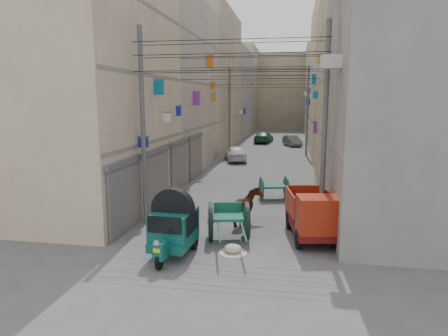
% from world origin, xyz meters
% --- Properties ---
extents(ground, '(140.00, 140.00, 0.00)m').
position_xyz_m(ground, '(0.00, 0.00, 0.00)').
color(ground, '#4B4B4E').
rests_on(ground, ground).
extents(building_row_left, '(8.00, 62.00, 14.00)m').
position_xyz_m(building_row_left, '(-8.00, 34.13, 6.46)').
color(building_row_left, beige).
rests_on(building_row_left, ground).
extents(building_row_right, '(8.00, 62.00, 14.00)m').
position_xyz_m(building_row_right, '(8.00, 34.13, 6.46)').
color(building_row_right, gray).
rests_on(building_row_right, ground).
extents(end_cap_building, '(22.00, 10.00, 13.00)m').
position_xyz_m(end_cap_building, '(0.00, 66.00, 6.50)').
color(end_cap_building, tan).
rests_on(end_cap_building, ground).
extents(shutters_left, '(0.18, 14.40, 2.88)m').
position_xyz_m(shutters_left, '(-3.92, 10.38, 1.49)').
color(shutters_left, '#47474B').
rests_on(shutters_left, ground).
extents(signboards, '(8.22, 40.52, 5.67)m').
position_xyz_m(signboards, '(-0.01, 21.66, 3.43)').
color(signboards, '#1823AB').
rests_on(signboards, ground).
extents(ac_units, '(0.70, 6.55, 3.35)m').
position_xyz_m(ac_units, '(3.65, 7.67, 7.43)').
color(ac_units, beige).
rests_on(ac_units, ground).
extents(utility_poles, '(7.40, 22.20, 8.00)m').
position_xyz_m(utility_poles, '(0.00, 17.00, 4.00)').
color(utility_poles, '#545456').
rests_on(utility_poles, ground).
extents(overhead_cables, '(7.40, 22.52, 1.12)m').
position_xyz_m(overhead_cables, '(0.00, 14.40, 6.77)').
color(overhead_cables, black).
rests_on(overhead_cables, ground).
extents(auto_rickshaw, '(1.50, 2.50, 1.73)m').
position_xyz_m(auto_rickshaw, '(-1.39, 2.78, 1.02)').
color(auto_rickshaw, black).
rests_on(auto_rickshaw, ground).
extents(tonga_cart, '(1.86, 3.34, 1.42)m').
position_xyz_m(tonga_cart, '(0.19, 4.49, 0.74)').
color(tonga_cart, black).
rests_on(tonga_cart, ground).
extents(mini_truck, '(2.01, 3.52, 1.87)m').
position_xyz_m(mini_truck, '(3.26, 4.85, 0.90)').
color(mini_truck, black).
rests_on(mini_truck, ground).
extents(second_cart, '(1.65, 1.53, 1.21)m').
position_xyz_m(second_cart, '(1.52, 10.87, 0.65)').
color(second_cart, '#145842').
rests_on(second_cart, ground).
extents(feed_sack, '(0.60, 0.48, 0.30)m').
position_xyz_m(feed_sack, '(0.55, 3.25, 0.15)').
color(feed_sack, beige).
rests_on(feed_sack, ground).
extents(horse, '(1.31, 1.93, 1.49)m').
position_xyz_m(horse, '(0.65, 6.36, 0.75)').
color(horse, '#5E2916').
rests_on(horse, ground).
extents(distant_car_white, '(2.57, 4.17, 1.33)m').
position_xyz_m(distant_car_white, '(-2.34, 23.44, 0.66)').
color(distant_car_white, silver).
rests_on(distant_car_white, ground).
extents(distant_car_grey, '(2.33, 3.76, 1.17)m').
position_xyz_m(distant_car_grey, '(2.27, 35.39, 0.58)').
color(distant_car_grey, '#515655').
rests_on(distant_car_grey, ground).
extents(distant_car_green, '(2.23, 4.69, 1.32)m').
position_xyz_m(distant_car_green, '(-1.14, 38.29, 0.66)').
color(distant_car_green, '#205E47').
rests_on(distant_car_green, ground).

